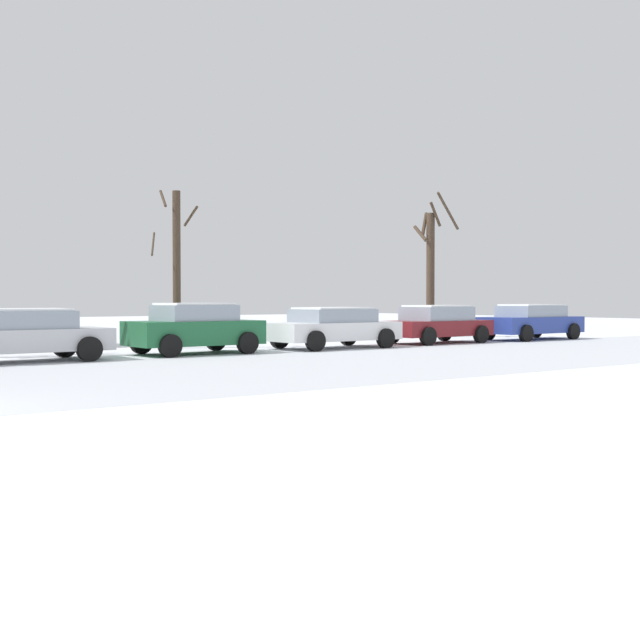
# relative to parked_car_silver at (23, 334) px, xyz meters

# --- Properties ---
(parked_car_silver) EXTENTS (4.24, 2.11, 1.35)m
(parked_car_silver) POSITION_rel_parked_car_silver_xyz_m (0.00, 0.00, 0.00)
(parked_car_silver) COLOR silver
(parked_car_silver) RESTS_ON ground
(parked_car_green) EXTENTS (3.85, 2.14, 1.48)m
(parked_car_green) POSITION_rel_parked_car_silver_xyz_m (4.86, 0.15, 0.06)
(parked_car_green) COLOR #1E6038
(parked_car_green) RESTS_ON ground
(parked_car_white) EXTENTS (4.45, 2.23, 1.33)m
(parked_car_white) POSITION_rel_parked_car_silver_xyz_m (9.72, -0.07, -0.01)
(parked_car_white) COLOR white
(parked_car_white) RESTS_ON ground
(parked_car_maroon) EXTENTS (4.21, 2.12, 1.38)m
(parked_car_maroon) POSITION_rel_parked_car_silver_xyz_m (14.58, 0.13, 0.01)
(parked_car_maroon) COLOR maroon
(parked_car_maroon) RESTS_ON ground
(parked_car_blue) EXTENTS (4.59, 2.12, 1.40)m
(parked_car_blue) POSITION_rel_parked_car_silver_xyz_m (19.44, -0.19, 0.02)
(parked_car_blue) COLOR #283D93
(parked_car_blue) RESTS_ON ground
(tree_far_mid) EXTENTS (1.62, 1.59, 5.17)m
(tree_far_mid) POSITION_rel_parked_car_silver_xyz_m (5.68, 3.04, 1.96)
(tree_far_mid) COLOR #423326
(tree_far_mid) RESTS_ON ground
(tree_far_right) EXTENTS (1.75, 1.74, 5.97)m
(tree_far_right) POSITION_rel_parked_car_silver_xyz_m (17.69, 3.68, 2.20)
(tree_far_right) COLOR #423326
(tree_far_right) RESTS_ON ground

